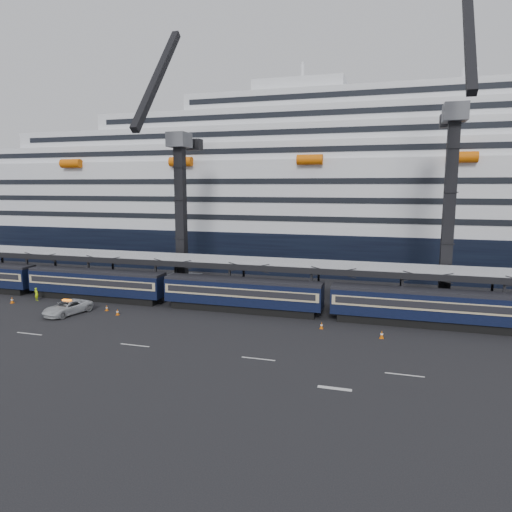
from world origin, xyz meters
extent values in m
plane|color=black|center=(0.00, 0.00, 0.00)|extent=(260.00, 260.00, 0.00)
cube|color=beige|center=(-26.00, -4.00, 0.01)|extent=(3.00, 0.15, 0.02)
cube|color=beige|center=(-14.00, -4.00, 0.01)|extent=(3.00, 0.15, 0.02)
cube|color=beige|center=(-2.00, -4.00, 0.01)|extent=(3.00, 0.15, 0.02)
cube|color=beige|center=(10.00, -4.00, 0.01)|extent=(3.00, 0.15, 0.02)
cube|color=beige|center=(5.00, -8.00, 0.01)|extent=(2.50, 0.40, 0.02)
cube|color=black|center=(-28.00, 10.00, 0.45)|extent=(17.48, 2.40, 0.90)
cube|color=black|center=(-28.00, 10.00, 2.25)|extent=(19.00, 2.80, 2.70)
cube|color=tan|center=(-28.00, 10.00, 2.55)|extent=(18.62, 2.92, 1.05)
cube|color=black|center=(-28.00, 10.00, 2.60)|extent=(17.86, 2.98, 0.70)
cube|color=black|center=(-28.00, 10.00, 3.75)|extent=(19.00, 2.50, 0.35)
cube|color=black|center=(-8.00, 10.00, 0.45)|extent=(17.48, 2.40, 0.90)
cube|color=black|center=(-8.00, 10.00, 2.25)|extent=(19.00, 2.80, 2.70)
cube|color=tan|center=(-8.00, 10.00, 2.55)|extent=(18.62, 2.92, 1.05)
cube|color=black|center=(-8.00, 10.00, 2.60)|extent=(17.86, 2.98, 0.70)
cube|color=black|center=(-8.00, 10.00, 3.75)|extent=(19.00, 2.50, 0.35)
cube|color=black|center=(12.00, 10.00, 0.45)|extent=(17.48, 2.40, 0.90)
cube|color=black|center=(12.00, 10.00, 2.25)|extent=(19.00, 2.80, 2.70)
cube|color=tan|center=(12.00, 10.00, 2.55)|extent=(18.62, 2.92, 1.05)
cube|color=black|center=(12.00, 10.00, 2.60)|extent=(17.86, 2.98, 0.70)
cube|color=black|center=(12.00, 10.00, 3.75)|extent=(19.00, 2.50, 0.35)
cube|color=gray|center=(0.00, 14.00, 5.40)|extent=(130.00, 6.00, 0.25)
cube|color=black|center=(0.00, 11.00, 5.10)|extent=(130.00, 0.25, 0.70)
cube|color=black|center=(0.00, 17.00, 5.10)|extent=(130.00, 0.25, 0.70)
cube|color=black|center=(-50.00, 16.80, 2.70)|extent=(0.25, 0.25, 5.40)
cube|color=black|center=(-40.00, 11.20, 2.70)|extent=(0.25, 0.25, 5.40)
cube|color=black|center=(-40.00, 16.80, 2.70)|extent=(0.25, 0.25, 5.40)
cube|color=black|center=(-30.00, 11.20, 2.70)|extent=(0.25, 0.25, 5.40)
cube|color=black|center=(-30.00, 16.80, 2.70)|extent=(0.25, 0.25, 5.40)
cube|color=black|center=(-20.00, 11.20, 2.70)|extent=(0.25, 0.25, 5.40)
cube|color=black|center=(-20.00, 16.80, 2.70)|extent=(0.25, 0.25, 5.40)
cube|color=black|center=(-10.00, 11.20, 2.70)|extent=(0.25, 0.25, 5.40)
cube|color=black|center=(-10.00, 16.80, 2.70)|extent=(0.25, 0.25, 5.40)
cube|color=black|center=(0.00, 11.20, 2.70)|extent=(0.25, 0.25, 5.40)
cube|color=black|center=(0.00, 16.80, 2.70)|extent=(0.25, 0.25, 5.40)
cube|color=black|center=(10.00, 11.20, 2.70)|extent=(0.25, 0.25, 5.40)
cube|color=black|center=(10.00, 16.80, 2.70)|extent=(0.25, 0.25, 5.40)
cube|color=black|center=(20.00, 11.20, 2.70)|extent=(0.25, 0.25, 5.40)
cube|color=black|center=(20.00, 16.80, 2.70)|extent=(0.25, 0.25, 5.40)
cube|color=black|center=(0.00, 46.00, 3.50)|extent=(200.00, 28.00, 7.00)
cube|color=silver|center=(0.00, 46.00, 13.00)|extent=(190.00, 26.88, 12.00)
cube|color=silver|center=(0.00, 46.00, 20.50)|extent=(160.00, 24.64, 3.00)
cube|color=black|center=(0.00, 33.63, 20.50)|extent=(153.60, 0.12, 0.90)
cube|color=silver|center=(0.00, 46.00, 23.50)|extent=(124.00, 21.84, 3.00)
cube|color=black|center=(0.00, 35.03, 23.50)|extent=(119.04, 0.12, 0.90)
cube|color=silver|center=(0.00, 46.00, 26.50)|extent=(90.00, 19.04, 3.00)
cube|color=black|center=(0.00, 36.43, 26.50)|extent=(86.40, 0.12, 0.90)
cube|color=silver|center=(0.00, 46.00, 29.50)|extent=(56.00, 16.24, 3.00)
cube|color=black|center=(0.00, 37.83, 29.50)|extent=(53.76, 0.12, 0.90)
cube|color=silver|center=(-8.00, 46.00, 32.00)|extent=(16.00, 12.00, 2.50)
cylinder|color=silver|center=(20.00, 46.00, 32.50)|extent=(2.80, 2.80, 3.00)
cylinder|color=#D65C06|center=(-48.00, 31.96, 18.80)|extent=(4.00, 1.60, 1.60)
cylinder|color=#D65C06|center=(-26.00, 31.96, 18.80)|extent=(4.00, 1.60, 1.60)
cylinder|color=#D65C06|center=(-4.00, 31.96, 18.80)|extent=(4.00, 1.60, 1.60)
cylinder|color=#D65C06|center=(18.00, 31.96, 18.80)|extent=(4.00, 1.60, 1.60)
cube|color=#4E5056|center=(-20.00, 19.00, 1.00)|extent=(4.50, 4.50, 2.00)
cube|color=black|center=(-20.00, 19.00, 11.00)|extent=(1.30, 1.30, 18.00)
cube|color=#4E5056|center=(-20.00, 19.00, 21.00)|extent=(2.60, 3.20, 2.00)
cube|color=black|center=(-20.00, 13.21, 27.89)|extent=(0.90, 12.26, 14.37)
cube|color=black|center=(-20.00, 21.52, 21.00)|extent=(0.90, 5.04, 0.90)
cube|color=black|center=(-20.00, 24.04, 20.80)|extent=(2.20, 1.60, 1.60)
cube|color=#4E5056|center=(15.00, 18.00, 1.00)|extent=(4.50, 4.50, 2.00)
cube|color=black|center=(15.00, 18.00, 12.00)|extent=(1.30, 1.30, 20.00)
cube|color=#4E5056|center=(15.00, 18.00, 23.00)|extent=(2.60, 3.20, 2.00)
cube|color=black|center=(15.00, 12.26, 31.19)|extent=(0.90, 12.21, 16.90)
cube|color=black|center=(15.00, 20.80, 23.00)|extent=(0.90, 5.60, 0.90)
cube|color=black|center=(15.00, 23.60, 22.80)|extent=(2.20, 1.60, 1.60)
imported|color=#AFB2B6|center=(-27.06, 3.07, 0.80)|extent=(3.88, 6.22, 1.60)
imported|color=#BBE80C|center=(-35.26, 7.37, 0.85)|extent=(0.70, 0.56, 1.69)
cube|color=#D65C06|center=(-37.25, 5.36, 0.02)|extent=(0.41, 0.41, 0.04)
cone|color=#D65C06|center=(-37.25, 5.36, 0.43)|extent=(0.35, 0.35, 0.78)
cylinder|color=white|center=(-37.25, 5.36, 0.43)|extent=(0.29, 0.29, 0.13)
cube|color=#D65C06|center=(-21.32, 4.40, 0.02)|extent=(0.36, 0.36, 0.04)
cone|color=#D65C06|center=(-21.32, 4.40, 0.38)|extent=(0.31, 0.31, 0.69)
cylinder|color=white|center=(-21.32, 4.40, 0.38)|extent=(0.26, 0.26, 0.11)
cube|color=#D65C06|center=(-23.62, 5.68, 0.02)|extent=(0.34, 0.34, 0.04)
cone|color=#D65C06|center=(-23.62, 5.68, 0.36)|extent=(0.28, 0.28, 0.64)
cylinder|color=white|center=(-23.62, 5.68, 0.36)|extent=(0.24, 0.24, 0.11)
cube|color=#D65C06|center=(2.00, 5.92, 0.02)|extent=(0.37, 0.37, 0.04)
cone|color=#D65C06|center=(2.00, 5.92, 0.38)|extent=(0.31, 0.31, 0.69)
cylinder|color=white|center=(2.00, 5.92, 0.38)|extent=(0.26, 0.26, 0.12)
cube|color=#D65C06|center=(8.09, 4.53, 0.02)|extent=(0.41, 0.41, 0.04)
cone|color=#D65C06|center=(8.09, 4.53, 0.43)|extent=(0.34, 0.34, 0.77)
cylinder|color=white|center=(8.09, 4.53, 0.43)|extent=(0.29, 0.29, 0.13)
camera|label=1|loc=(8.34, -39.96, 14.71)|focal=32.00mm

